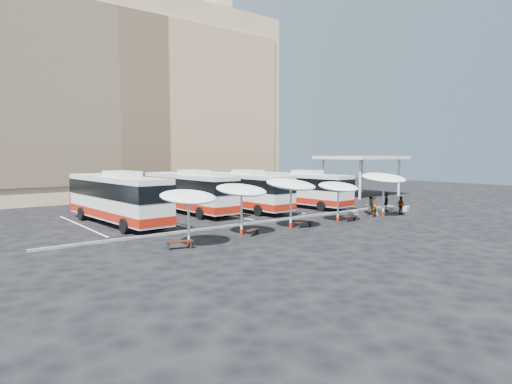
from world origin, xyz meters
TOP-DOWN VIEW (x-y plane):
  - ground at (0.00, 0.00)m, footprint 120.00×120.00m
  - sandstone_building at (0.00, 31.87)m, footprint 42.00×18.25m
  - service_canopy at (24.00, 10.00)m, footprint 10.00×8.00m
  - curb_divider at (0.00, 0.50)m, footprint 34.00×0.25m
  - bay_lines at (0.00, 8.00)m, footprint 24.15×12.00m
  - bus_0 at (-9.58, 6.97)m, footprint 3.63×13.21m
  - bus_1 at (-2.06, 9.23)m, footprint 3.17×12.67m
  - bus_2 at (2.84, 7.68)m, footprint 3.24×12.49m
  - bus_3 at (9.39, 6.42)m, footprint 3.41×12.12m
  - sunshade_0 at (-9.25, -3.71)m, footprint 3.32×3.36m
  - sunshade_1 at (-4.67, -2.65)m, footprint 3.68×3.72m
  - sunshade_2 at (-0.36, -2.83)m, footprint 4.13×4.17m
  - sunshade_3 at (4.77, -2.83)m, footprint 3.73×3.76m
  - sunshade_4 at (10.15, -3.27)m, footprint 4.46×4.50m
  - wood_bench_0 at (-9.99, -3.94)m, footprint 1.60×0.87m
  - wood_bench_1 at (-4.17, -3.31)m, footprint 1.40×0.81m
  - wood_bench_2 at (0.64, -3.19)m, footprint 1.49×0.50m
  - wood_bench_3 at (5.62, -3.42)m, footprint 1.47×0.44m
  - conc_bench_0 at (8.16, -1.63)m, footprint 1.29×0.68m
  - conc_bench_1 at (10.70, -2.49)m, footprint 1.17×0.43m
  - conc_bench_2 at (13.52, -1.89)m, footprint 1.18×0.76m
  - conc_bench_3 at (15.16, -2.38)m, footprint 1.18×0.71m
  - passenger_0 at (9.19, -3.08)m, footprint 0.72×0.56m
  - passenger_1 at (10.09, -1.99)m, footprint 1.02×1.00m
  - passenger_2 at (12.61, -3.41)m, footprint 0.97×0.45m
  - passenger_3 at (13.11, -1.40)m, footprint 1.42×1.24m

SIDE VIEW (x-z plane):
  - ground at x=0.00m, z-range 0.00..0.00m
  - bay_lines at x=0.00m, z-range 0.00..0.01m
  - curb_divider at x=0.00m, z-range 0.00..0.15m
  - conc_bench_2 at x=13.52m, z-range 0.00..0.42m
  - conc_bench_3 at x=15.16m, z-range 0.00..0.42m
  - conc_bench_1 at x=10.70m, z-range 0.00..0.44m
  - conc_bench_0 at x=8.16m, z-range 0.00..0.46m
  - wood_bench_1 at x=-4.17m, z-range 0.11..0.53m
  - wood_bench_3 at x=5.62m, z-range 0.12..0.57m
  - wood_bench_2 at x=0.64m, z-range 0.12..0.57m
  - wood_bench_0 at x=-9.99m, z-range 0.13..0.60m
  - passenger_2 at x=12.61m, z-range 0.00..1.62m
  - passenger_1 at x=10.09m, z-range 0.00..1.66m
  - passenger_0 at x=9.19m, z-range 0.00..1.74m
  - passenger_3 at x=13.11m, z-range 0.00..1.91m
  - bus_3 at x=9.39m, z-range 0.04..3.84m
  - bus_2 at x=2.84m, z-range 0.04..3.98m
  - bus_1 at x=-2.06m, z-range 0.04..4.05m
  - bus_0 at x=-9.58m, z-range 0.04..4.19m
  - sunshade_3 at x=4.77m, z-range 1.15..4.46m
  - sunshade_0 at x=-9.25m, z-range 1.20..4.63m
  - sunshade_1 at x=-4.67m, z-range 1.24..4.79m
  - sunshade_2 at x=-0.36m, z-range 1.32..5.08m
  - sunshade_4 at x=10.15m, z-range 1.38..5.31m
  - service_canopy at x=24.00m, z-range 2.27..7.47m
  - sandstone_building at x=0.00m, z-range -2.17..27.43m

